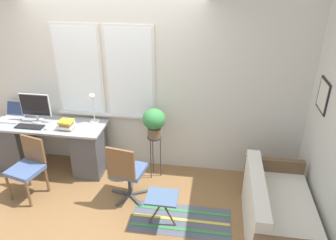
# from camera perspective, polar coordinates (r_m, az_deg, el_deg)

# --- Properties ---
(ground_plane) EXTENTS (14.00, 14.00, 0.00)m
(ground_plane) POSITION_cam_1_polar(r_m,az_deg,el_deg) (4.92, -10.07, -11.01)
(ground_plane) COLOR olive
(wall_back_with_window) EXTENTS (9.00, 0.12, 2.70)m
(wall_back_with_window) POSITION_cam_1_polar(r_m,az_deg,el_deg) (4.83, -9.00, 6.70)
(wall_back_with_window) COLOR silver
(wall_back_with_window) RESTS_ON ground_plane
(wall_right_with_picture) EXTENTS (0.08, 9.00, 2.70)m
(wall_right_with_picture) POSITION_cam_1_polar(r_m,az_deg,el_deg) (4.20, 26.01, 1.12)
(wall_right_with_picture) COLOR silver
(wall_right_with_picture) RESTS_ON ground_plane
(desk) EXTENTS (1.68, 0.58, 0.77)m
(desk) POSITION_cam_1_polar(r_m,az_deg,el_deg) (5.28, -19.54, -4.16)
(desk) COLOR #9EA3A8
(desk) RESTS_ON ground_plane
(laptop) EXTENTS (0.31, 0.33, 0.23)m
(laptop) POSITION_cam_1_polar(r_m,az_deg,el_deg) (5.48, -25.39, 0.73)
(laptop) COLOR #B7B7BC
(laptop) RESTS_ON desk
(monitor) EXTENTS (0.46, 0.18, 0.44)m
(monitor) POSITION_cam_1_polar(r_m,az_deg,el_deg) (5.16, -22.10, 2.14)
(monitor) COLOR silver
(monitor) RESTS_ON desk
(keyboard) EXTENTS (0.41, 0.14, 0.02)m
(keyboard) POSITION_cam_1_polar(r_m,az_deg,el_deg) (5.12, -22.95, -1.07)
(keyboard) COLOR black
(keyboard) RESTS_ON desk
(mouse) EXTENTS (0.04, 0.07, 0.04)m
(mouse) POSITION_cam_1_polar(r_m,az_deg,el_deg) (4.97, -20.40, -1.31)
(mouse) COLOR silver
(mouse) RESTS_ON desk
(desk_lamp) EXTENTS (0.15, 0.15, 0.45)m
(desk_lamp) POSITION_cam_1_polar(r_m,az_deg,el_deg) (4.88, -12.93, 2.65)
(desk_lamp) COLOR white
(desk_lamp) RESTS_ON desk
(book_stack) EXTENTS (0.22, 0.18, 0.13)m
(book_stack) POSITION_cam_1_polar(r_m,az_deg,el_deg) (4.85, -17.29, -0.82)
(book_stack) COLOR olive
(book_stack) RESTS_ON desk
(desk_chair_wooden) EXTENTS (0.48, 0.49, 0.82)m
(desk_chair_wooden) POSITION_cam_1_polar(r_m,az_deg,el_deg) (4.82, -23.21, -7.37)
(desk_chair_wooden) COLOR brown
(desk_chair_wooden) RESTS_ON ground_plane
(office_chair_swivel) EXTENTS (0.53, 0.53, 0.87)m
(office_chair_swivel) POSITION_cam_1_polar(r_m,az_deg,el_deg) (4.36, -7.27, -8.76)
(office_chair_swivel) COLOR #47474C
(office_chair_swivel) RESTS_ON ground_plane
(couch_loveseat) EXTENTS (0.75, 1.48, 0.76)m
(couch_loveseat) POSITION_cam_1_polar(r_m,az_deg,el_deg) (4.14, 18.37, -15.67)
(couch_loveseat) COLOR white
(couch_loveseat) RESTS_ON ground_plane
(plant_stand) EXTENTS (0.20, 0.20, 0.67)m
(plant_stand) POSITION_cam_1_polar(r_m,az_deg,el_deg) (4.73, -2.37, -4.13)
(plant_stand) COLOR #333338
(plant_stand) RESTS_ON ground_plane
(potted_plant) EXTENTS (0.32, 0.32, 0.43)m
(potted_plant) POSITION_cam_1_polar(r_m,az_deg,el_deg) (4.56, -2.45, -0.18)
(potted_plant) COLOR brown
(potted_plant) RESTS_ON plant_stand
(floor_rug_striped) EXTENTS (1.25, 0.57, 0.01)m
(floor_rug_striped) POSITION_cam_1_polar(r_m,az_deg,el_deg) (4.30, 2.25, -16.96)
(floor_rug_striped) COLOR #565B6B
(floor_rug_striped) RESTS_ON ground_plane
(folding_stool) EXTENTS (0.38, 0.32, 0.44)m
(folding_stool) POSITION_cam_1_polar(r_m,az_deg,el_deg) (3.99, -1.03, -13.63)
(folding_stool) COLOR slate
(folding_stool) RESTS_ON ground_plane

